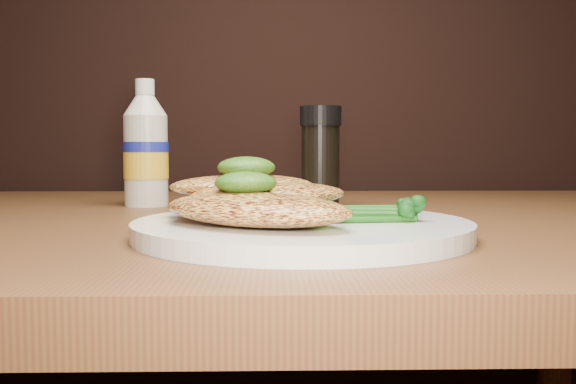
{
  "coord_description": "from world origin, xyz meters",
  "views": [
    {
      "loc": [
        0.05,
        0.33,
        0.83
      ],
      "look_at": [
        0.06,
        0.87,
        0.79
      ],
      "focal_mm": 39.42,
      "sensor_mm": 36.0,
      "label": 1
    }
  ],
  "objects": [
    {
      "name": "pesto_front",
      "position": [
        0.03,
        0.84,
        0.8
      ],
      "size": [
        0.05,
        0.05,
        0.02
      ],
      "primitive_type": "ellipsoid",
      "rotation": [
        0.0,
        0.0,
        -0.01
      ],
      "color": "#0D3508",
      "rests_on": "chicken_front"
    },
    {
      "name": "broccolini_bundle",
      "position": [
        0.13,
        0.87,
        0.78
      ],
      "size": [
        0.15,
        0.13,
        0.02
      ],
      "primitive_type": null,
      "rotation": [
        0.0,
        0.0,
        -0.17
      ],
      "color": "#195612",
      "rests_on": "plate"
    },
    {
      "name": "pesto_back",
      "position": [
        0.03,
        0.89,
        0.81
      ],
      "size": [
        0.06,
        0.06,
        0.02
      ],
      "primitive_type": "ellipsoid",
      "rotation": [
        0.0,
        0.0,
        0.24
      ],
      "color": "#0D3508",
      "rests_on": "chicken_back"
    },
    {
      "name": "pepper_grinder",
      "position": [
        0.11,
        1.14,
        0.81
      ],
      "size": [
        0.07,
        0.07,
        0.13
      ],
      "primitive_type": null,
      "rotation": [
        0.0,
        0.0,
        0.35
      ],
      "color": "black",
      "rests_on": "dining_table"
    },
    {
      "name": "chicken_mid",
      "position": [
        0.05,
        0.88,
        0.79
      ],
      "size": [
        0.17,
        0.13,
        0.02
      ],
      "primitive_type": "ellipsoid",
      "rotation": [
        0.0,
        0.0,
        0.46
      ],
      "color": "#F6B24E",
      "rests_on": "plate"
    },
    {
      "name": "chicken_front",
      "position": [
        0.04,
        0.82,
        0.78
      ],
      "size": [
        0.19,
        0.17,
        0.03
      ],
      "primitive_type": "ellipsoid",
      "rotation": [
        0.0,
        0.0,
        -0.59
      ],
      "color": "#F6B24E",
      "rests_on": "plate"
    },
    {
      "name": "chicken_back",
      "position": [
        0.02,
        0.9,
        0.79
      ],
      "size": [
        0.15,
        0.11,
        0.02
      ],
      "primitive_type": "ellipsoid",
      "rotation": [
        0.0,
        0.0,
        0.31
      ],
      "color": "#F6B24E",
      "rests_on": "plate"
    },
    {
      "name": "mayo_bottle",
      "position": [
        -0.12,
        1.16,
        0.83
      ],
      "size": [
        0.07,
        0.07,
        0.17
      ],
      "primitive_type": null,
      "rotation": [
        0.0,
        0.0,
        -0.25
      ],
      "color": "beige",
      "rests_on": "dining_table"
    },
    {
      "name": "plate",
      "position": [
        0.08,
        0.86,
        0.76
      ],
      "size": [
        0.29,
        0.29,
        0.01
      ],
      "primitive_type": "cylinder",
      "color": "white",
      "rests_on": "dining_table"
    }
  ]
}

